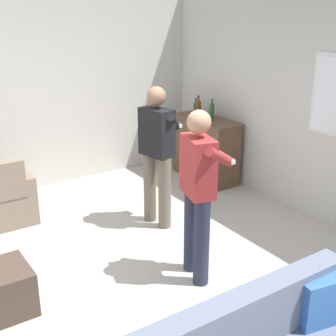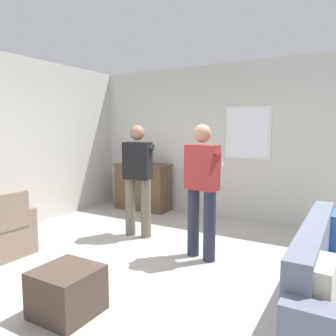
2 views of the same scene
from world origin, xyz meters
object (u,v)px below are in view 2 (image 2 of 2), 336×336
sideboard_cabinet (143,187)px  bottle_liquor_amber (136,157)px  couch (333,284)px  bottle_spirits_clear (148,158)px  ottoman (67,291)px  person_standing_left (138,175)px  bottle_wine_green (132,158)px  person_standing_right (202,185)px

sideboard_cabinet → bottle_liquor_amber: 0.61m
couch → sideboard_cabinet: size_ratio=2.00×
bottle_spirits_clear → ottoman: bottle_spirits_clear is taller
person_standing_left → sideboard_cabinet: bearing=122.0°
sideboard_cabinet → bottle_wine_green: 0.63m
sideboard_cabinet → person_standing_right: person_standing_right is taller
sideboard_cabinet → person_standing_right: bearing=-39.8°
couch → bottle_wine_green: 4.66m
ottoman → person_standing_left: 2.30m
bottle_wine_green → sideboard_cabinet: bearing=-2.4°
couch → person_standing_right: (-1.52, 0.73, 0.61)m
sideboard_cabinet → person_standing_right: 2.74m
bottle_spirits_clear → bottle_wine_green: bearing=177.0°
couch → ottoman: size_ratio=4.44×
sideboard_cabinet → ottoman: sideboard_cabinet is taller
bottle_wine_green → person_standing_left: person_standing_left is taller
bottle_spirits_clear → couch: bearing=-35.2°
person_standing_left → bottle_wine_green: bearing=129.2°
couch → person_standing_left: bearing=159.1°
person_standing_right → couch: bearing=-25.6°
sideboard_cabinet → couch: bearing=-34.3°
ottoman → sideboard_cabinet: bearing=114.4°
sideboard_cabinet → person_standing_left: size_ratio=0.67×
bottle_wine_green → person_standing_left: bearing=-50.8°
person_standing_right → bottle_wine_green: bearing=143.6°
couch → person_standing_right: bearing=154.4°
sideboard_cabinet → ottoman: bearing=-65.6°
bottle_liquor_amber → bottle_spirits_clear: size_ratio=1.04×
bottle_liquor_amber → bottle_spirits_clear: (0.26, 0.05, -0.00)m
couch → bottle_wine_green: (-3.88, 2.47, 0.70)m
couch → bottle_wine_green: bearing=147.5°
couch → ottoman: couch is taller
bottle_wine_green → person_standing_right: 2.93m
ottoman → person_standing_right: bearing=74.2°
couch → bottle_liquor_amber: size_ratio=6.95×
bottle_liquor_amber → ottoman: bearing=-63.5°
ottoman → bottle_liquor_amber: bearing=116.5°
person_standing_left → person_standing_right: same height
bottle_liquor_amber → bottle_spirits_clear: bottle_liquor_amber is taller
bottle_wine_green → person_standing_right: size_ratio=0.15×
ottoman → person_standing_left: size_ratio=0.30×
bottle_spirits_clear → person_standing_left: (0.76, -1.41, -0.12)m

